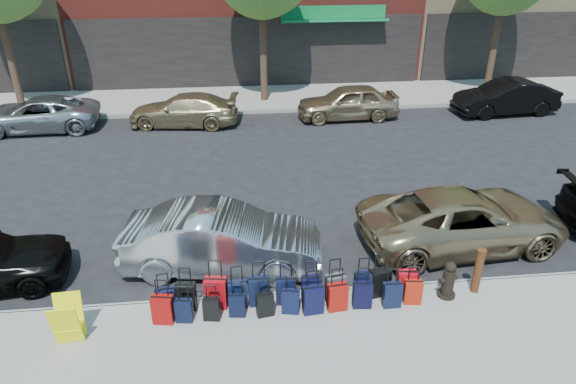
{
  "coord_description": "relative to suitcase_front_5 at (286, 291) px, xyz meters",
  "views": [
    {
      "loc": [
        -0.9,
        -13.08,
        6.9
      ],
      "look_at": [
        0.37,
        -1.5,
        0.99
      ],
      "focal_mm": 32.0,
      "sensor_mm": 36.0,
      "label": 1
    }
  ],
  "objects": [
    {
      "name": "car_far_3",
      "position": [
        10.53,
        11.62,
        0.26
      ],
      "size": [
        4.4,
        1.84,
        1.41
      ],
      "primitive_type": "imported",
      "rotation": [
        0.0,
        0.0,
        -1.49
      ],
      "color": "black",
      "rests_on": "ground"
    },
    {
      "name": "suitcase_back_8",
      "position": [
        1.51,
        -0.28,
        -0.01
      ],
      "size": [
        0.4,
        0.25,
        0.9
      ],
      "rotation": [
        0.0,
        0.0,
        -0.09
      ],
      "color": "black",
      "rests_on": "sidewalk_near"
    },
    {
      "name": "suitcase_back_7",
      "position": [
        0.99,
        -0.3,
        -0.0
      ],
      "size": [
        0.41,
        0.27,
        0.93
      ],
      "rotation": [
        0.0,
        0.0,
        0.11
      ],
      "color": "#971009",
      "rests_on": "sidewalk_near"
    },
    {
      "name": "car_far_1",
      "position": [
        -2.85,
        11.64,
        0.18
      ],
      "size": [
        4.47,
        2.29,
        1.24
      ],
      "primitive_type": "imported",
      "rotation": [
        0.0,
        0.0,
        -1.7
      ],
      "color": "tan",
      "rests_on": "ground"
    },
    {
      "name": "car_near_1",
      "position": [
        -1.27,
        1.6,
        0.29
      ],
      "size": [
        4.63,
        2.13,
        1.47
      ],
      "primitive_type": "imported",
      "rotation": [
        0.0,
        0.0,
        1.44
      ],
      "color": "silver",
      "rests_on": "ground"
    },
    {
      "name": "suitcase_front_8",
      "position": [
        1.61,
        0.05,
        -0.01
      ],
      "size": [
        0.38,
        0.22,
        0.9
      ],
      "rotation": [
        0.0,
        0.0,
        0.03
      ],
      "color": "black",
      "rests_on": "sidewalk_near"
    },
    {
      "name": "suitcase_back_2",
      "position": [
        -1.48,
        -0.33,
        -0.05
      ],
      "size": [
        0.35,
        0.23,
        0.77
      ],
      "rotation": [
        0.0,
        0.0,
        -0.15
      ],
      "color": "black",
      "rests_on": "sidewalk_near"
    },
    {
      "name": "sidewalk_near",
      "position": [
        0.03,
        -1.7,
        -0.37
      ],
      "size": [
        60.0,
        4.0,
        0.15
      ],
      "primitive_type": "cube",
      "color": "gray",
      "rests_on": "ground"
    },
    {
      "name": "suitcase_front_7",
      "position": [
        1.01,
        -0.02,
        0.01
      ],
      "size": [
        0.44,
        0.3,
        0.97
      ],
      "rotation": [
        0.0,
        0.0,
        0.2
      ],
      "color": "#424147",
      "rests_on": "sidewalk_near"
    },
    {
      "name": "suitcase_back_1",
      "position": [
        -2.01,
        -0.33,
        -0.05
      ],
      "size": [
        0.35,
        0.23,
        0.78
      ],
      "rotation": [
        0.0,
        0.0,
        -0.15
      ],
      "color": "black",
      "rests_on": "sidewalk_near"
    },
    {
      "name": "suitcase_front_1",
      "position": [
        -1.99,
        0.04,
        0.0
      ],
      "size": [
        0.41,
        0.26,
        0.94
      ],
      "rotation": [
        0.0,
        0.0,
        -0.12
      ],
      "color": "black",
      "rests_on": "sidewalk_near"
    },
    {
      "name": "car_near_2",
      "position": [
        4.54,
        1.98,
        0.25
      ],
      "size": [
        5.19,
        2.72,
        1.39
      ],
      "primitive_type": "imported",
      "rotation": [
        0.0,
        0.0,
        1.65
      ],
      "color": "#99825D",
      "rests_on": "ground"
    },
    {
      "name": "sidewalk_far",
      "position": [
        0.03,
        14.8,
        -0.37
      ],
      "size": [
        60.0,
        4.0,
        0.15
      ],
      "primitive_type": "cube",
      "color": "gray",
      "rests_on": "ground"
    },
    {
      "name": "display_rack",
      "position": [
        -4.06,
        -0.62,
        0.15
      ],
      "size": [
        0.53,
        0.58,
        0.89
      ],
      "rotation": [
        0.0,
        0.0,
        0.06
      ],
      "color": "#FDF50E",
      "rests_on": "sidewalk_near"
    },
    {
      "name": "suitcase_front_6",
      "position": [
        0.51,
        -0.0,
        0.0
      ],
      "size": [
        0.4,
        0.23,
        0.94
      ],
      "rotation": [
        0.0,
        0.0,
        -0.04
      ],
      "color": "black",
      "rests_on": "sidewalk_near"
    },
    {
      "name": "suitcase_front_5",
      "position": [
        0.0,
        0.0,
        0.0
      ],
      "size": [
        0.41,
        0.25,
        0.94
      ],
      "rotation": [
        0.0,
        0.0,
        -0.11
      ],
      "color": "black",
      "rests_on": "sidewalk_near"
    },
    {
      "name": "suitcase_back_3",
      "position": [
        -0.99,
        -0.28,
        -0.06
      ],
      "size": [
        0.34,
        0.22,
        0.76
      ],
      "rotation": [
        0.0,
        0.0,
        -0.13
      ],
      "color": "black",
      "rests_on": "sidewalk_near"
    },
    {
      "name": "suitcase_back_9",
      "position": [
        2.1,
        -0.33,
        -0.02
      ],
      "size": [
        0.36,
        0.21,
        0.86
      ],
      "rotation": [
        0.0,
        0.0,
        -0.0
      ],
      "color": "black",
      "rests_on": "sidewalk_near"
    },
    {
      "name": "curb_far",
      "position": [
        0.03,
        12.78,
        -0.37
      ],
      "size": [
        60.0,
        0.08,
        0.15
      ],
      "primitive_type": "cube",
      "color": "gray",
      "rests_on": "ground"
    },
    {
      "name": "suitcase_front_0",
      "position": [
        -2.39,
        -0.04,
        -0.01
      ],
      "size": [
        0.4,
        0.27,
        0.89
      ],
      "rotation": [
        0.0,
        0.0,
        0.19
      ],
      "color": "black",
      "rests_on": "sidewalk_near"
    },
    {
      "name": "suitcase_front_2",
      "position": [
        -1.4,
        0.04,
        0.04
      ],
      "size": [
        0.48,
        0.31,
        1.07
      ],
      "rotation": [
        0.0,
        0.0,
        -0.17
      ],
      "color": "#99090F",
      "rests_on": "sidewalk_near"
    },
    {
      "name": "suitcase_back_0",
      "position": [
        -2.41,
        -0.31,
        0.0
      ],
      "size": [
        0.43,
        0.3,
        0.95
      ],
      "rotation": [
        0.0,
        0.0,
        -0.17
      ],
      "color": "#910A09",
      "rests_on": "sidewalk_near"
    },
    {
      "name": "ground",
      "position": [
        0.03,
        4.8,
        -0.44
      ],
      "size": [
        120.0,
        120.0,
        0.0
      ],
      "primitive_type": "plane",
      "color": "black",
      "rests_on": "ground"
    },
    {
      "name": "suitcase_front_9",
      "position": [
        1.96,
        0.05,
        0.01
      ],
      "size": [
        0.44,
        0.3,
        0.98
      ],
      "rotation": [
        0.0,
        0.0,
        0.2
      ],
      "color": "black",
      "rests_on": "sidewalk_near"
    },
    {
      "name": "suitcase_back_4",
      "position": [
        -0.45,
        -0.33,
        -0.05
      ],
      "size": [
        0.36,
        0.24,
        0.79
      ],
      "rotation": [
        0.0,
        0.0,
        0.16
      ],
      "color": "black",
      "rests_on": "sidewalk_near"
    },
    {
      "name": "suitcase_back_6",
      "position": [
        0.5,
        -0.34,
        0.0
      ],
      "size": [
        0.42,
        0.27,
        0.95
      ],
      "rotation": [
        0.0,
        0.0,
        0.1
      ],
      "color": "black",
      "rests_on": "sidewalk_near"
    },
    {
      "name": "fire_hydrant",
      "position": [
        3.34,
        -0.14,
        0.09
      ],
      "size": [
        0.43,
        0.37,
        0.83
      ],
      "rotation": [
        0.0,
        0.0,
        0.25
      ],
      "color": "black",
      "rests_on": "sidewalk_near"
    },
    {
      "name": "suitcase_back_5",
      "position": [
        0.06,
        -0.29,
        -0.04
      ],
      "size": [
        0.38,
        0.26,
        0.82
      ],
      "rotation": [
        0.0,
        0.0,
        -0.2
      ],
      "color": "black",
      "rests_on": "sidewalk_near"
    },
    {
      "name": "car_far_0",
      "position": [
        -8.43,
        11.69,
        0.19
      ],
      "size": [
        4.62,
        2.22,
        1.27
      ],
      "primitive_type": "imported",
      "rotation": [
        0.0,
        0.0,
        -1.55
      ],
      "color": "#B7B9BE",
      "rests_on": "ground"
    },
    {
      "name": "car_far_2",
      "position": [
        3.79,
        11.73,
        0.26
      ],
      "size": [
        4.15,
        1.76,
        1.4
      ],
      "primitive_type": "imported",
      "rotation": [
        0.0,
        0.0,
        -1.55
      ],
      "color": "tan",
      "rests_on": "ground"
    },
    {
      "name": "suitcase_front_3",
      "position": [
        -0.97,
        0.01,
        -0.0
      ],
      "size": [
        0.39,
        0.23,
        0.92
      ],
      "rotation": [
        0.0,
        0.0,
        0.06
      ],
      "color": "black",
      "rests_on": "sidewalk_near"
    },
    {
      "name": "bollard",
      "position": [
        3.99,
        -0.05,
        0.24
      ],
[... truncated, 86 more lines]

